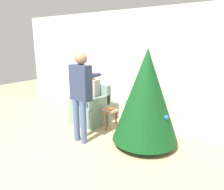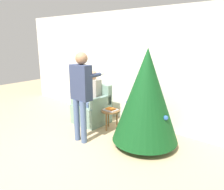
% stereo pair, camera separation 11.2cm
% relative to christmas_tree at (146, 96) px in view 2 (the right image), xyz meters
% --- Properties ---
extents(ground_plane, '(14.00, 14.00, 0.00)m').
position_rel_christmas_tree_xyz_m(ground_plane, '(-0.94, -1.32, -1.01)').
color(ground_plane, tan).
extents(wall_back, '(8.00, 0.06, 2.70)m').
position_rel_christmas_tree_xyz_m(wall_back, '(-0.94, 0.91, 0.34)').
color(wall_back, silver).
rests_on(wall_back, ground_plane).
extents(christmas_tree, '(1.27, 1.27, 1.90)m').
position_rel_christmas_tree_xyz_m(christmas_tree, '(0.00, 0.00, 0.00)').
color(christmas_tree, brown).
rests_on(christmas_tree, ground_plane).
extents(armchair, '(0.76, 0.72, 0.95)m').
position_rel_christmas_tree_xyz_m(armchair, '(-1.64, 0.20, -0.66)').
color(armchair, gray).
rests_on(armchair, ground_plane).
extents(person_seated, '(0.36, 0.46, 1.29)m').
position_rel_christmas_tree_xyz_m(person_seated, '(-1.64, 0.18, -0.29)').
color(person_seated, '#475B84').
rests_on(person_seated, ground_plane).
extents(person_standing, '(0.46, 0.57, 1.80)m').
position_rel_christmas_tree_xyz_m(person_standing, '(-1.09, -0.65, 0.09)').
color(person_standing, '#475B84').
rests_on(person_standing, ground_plane).
extents(side_stool, '(0.42, 0.42, 0.46)m').
position_rel_christmas_tree_xyz_m(side_stool, '(-1.01, 0.16, -0.62)').
color(side_stool, brown).
rests_on(side_stool, ground_plane).
extents(laptop, '(0.29, 0.25, 0.02)m').
position_rel_christmas_tree_xyz_m(laptop, '(-1.01, 0.16, -0.54)').
color(laptop, silver).
rests_on(laptop, side_stool).
extents(book, '(0.19, 0.15, 0.02)m').
position_rel_christmas_tree_xyz_m(book, '(-1.01, 0.16, -0.52)').
color(book, orange).
rests_on(book, laptop).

